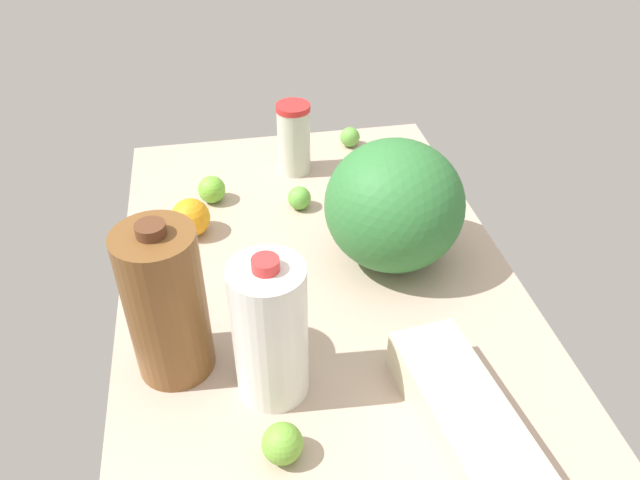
{
  "coord_description": "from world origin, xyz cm",
  "views": [
    {
      "loc": [
        89.09,
        -16.45,
        82.77
      ],
      "look_at": [
        0.0,
        0.0,
        13.0
      ],
      "focal_mm": 35.0,
      "sensor_mm": 36.0,
      "label": 1
    }
  ],
  "objects_px": {
    "tumbler_cup": "(294,138)",
    "orange_by_jug": "(191,218)",
    "lime_beside_bowl": "(350,137)",
    "egg_carton": "(466,421)",
    "watermelon": "(394,205)",
    "lime_far_back": "(301,198)",
    "lime_loose": "(212,189)",
    "milk_jug": "(270,332)",
    "chocolate_milk_jug": "(166,304)",
    "lime_near_front": "(282,443)"
  },
  "relations": [
    {
      "from": "egg_carton",
      "to": "lime_loose",
      "type": "xyz_separation_m",
      "value": [
        -0.7,
        -0.34,
        -0.01
      ]
    },
    {
      "from": "milk_jug",
      "to": "lime_beside_bowl",
      "type": "bearing_deg",
      "value": 158.63
    },
    {
      "from": "tumbler_cup",
      "to": "orange_by_jug",
      "type": "xyz_separation_m",
      "value": [
        0.22,
        -0.25,
        -0.05
      ]
    },
    {
      "from": "lime_far_back",
      "to": "tumbler_cup",
      "type": "bearing_deg",
      "value": 176.6
    },
    {
      "from": "chocolate_milk_jug",
      "to": "orange_by_jug",
      "type": "distance_m",
      "value": 0.37
    },
    {
      "from": "milk_jug",
      "to": "watermelon",
      "type": "bearing_deg",
      "value": 136.23
    },
    {
      "from": "tumbler_cup",
      "to": "lime_near_front",
      "type": "relative_size",
      "value": 2.9
    },
    {
      "from": "milk_jug",
      "to": "lime_far_back",
      "type": "distance_m",
      "value": 0.52
    },
    {
      "from": "lime_loose",
      "to": "watermelon",
      "type": "bearing_deg",
      "value": 51.73
    },
    {
      "from": "milk_jug",
      "to": "egg_carton",
      "type": "relative_size",
      "value": 0.8
    },
    {
      "from": "watermelon",
      "to": "orange_by_jug",
      "type": "bearing_deg",
      "value": -111.52
    },
    {
      "from": "milk_jug",
      "to": "chocolate_milk_jug",
      "type": "relative_size",
      "value": 0.92
    },
    {
      "from": "egg_carton",
      "to": "lime_loose",
      "type": "relative_size",
      "value": 5.32
    },
    {
      "from": "egg_carton",
      "to": "orange_by_jug",
      "type": "distance_m",
      "value": 0.7
    },
    {
      "from": "lime_far_back",
      "to": "lime_near_front",
      "type": "relative_size",
      "value": 0.87
    },
    {
      "from": "lime_near_front",
      "to": "lime_loose",
      "type": "distance_m",
      "value": 0.69
    },
    {
      "from": "milk_jug",
      "to": "lime_beside_bowl",
      "type": "xyz_separation_m",
      "value": [
        -0.75,
        0.29,
        -0.1
      ]
    },
    {
      "from": "egg_carton",
      "to": "lime_far_back",
      "type": "height_order",
      "value": "egg_carton"
    },
    {
      "from": "milk_jug",
      "to": "lime_near_front",
      "type": "height_order",
      "value": "milk_jug"
    },
    {
      "from": "orange_by_jug",
      "to": "lime_near_front",
      "type": "xyz_separation_m",
      "value": [
        0.57,
        0.12,
        -0.01
      ]
    },
    {
      "from": "watermelon",
      "to": "milk_jug",
      "type": "height_order",
      "value": "milk_jug"
    },
    {
      "from": "chocolate_milk_jug",
      "to": "orange_by_jug",
      "type": "bearing_deg",
      "value": 174.81
    },
    {
      "from": "orange_by_jug",
      "to": "milk_jug",
      "type": "bearing_deg",
      "value": 15.19
    },
    {
      "from": "egg_carton",
      "to": "orange_by_jug",
      "type": "height_order",
      "value": "orange_by_jug"
    },
    {
      "from": "lime_near_front",
      "to": "milk_jug",
      "type": "bearing_deg",
      "value": 178.82
    },
    {
      "from": "orange_by_jug",
      "to": "watermelon",
      "type": "bearing_deg",
      "value": 68.48
    },
    {
      "from": "lime_near_front",
      "to": "lime_loose",
      "type": "height_order",
      "value": "lime_loose"
    },
    {
      "from": "tumbler_cup",
      "to": "lime_loose",
      "type": "relative_size",
      "value": 2.81
    },
    {
      "from": "tumbler_cup",
      "to": "lime_beside_bowl",
      "type": "xyz_separation_m",
      "value": [
        -0.1,
        0.16,
        -0.06
      ]
    },
    {
      "from": "watermelon",
      "to": "tumbler_cup",
      "type": "distance_m",
      "value": 0.4
    },
    {
      "from": "watermelon",
      "to": "tumbler_cup",
      "type": "relative_size",
      "value": 1.53
    },
    {
      "from": "milk_jug",
      "to": "orange_by_jug",
      "type": "xyz_separation_m",
      "value": [
        -0.44,
        -0.12,
        -0.08
      ]
    },
    {
      "from": "watermelon",
      "to": "egg_carton",
      "type": "xyz_separation_m",
      "value": [
        0.43,
        -0.01,
        -0.09
      ]
    },
    {
      "from": "tumbler_cup",
      "to": "lime_beside_bowl",
      "type": "bearing_deg",
      "value": 120.82
    },
    {
      "from": "egg_carton",
      "to": "lime_loose",
      "type": "height_order",
      "value": "egg_carton"
    },
    {
      "from": "lime_beside_bowl",
      "to": "milk_jug",
      "type": "bearing_deg",
      "value": -21.37
    },
    {
      "from": "lime_near_front",
      "to": "lime_loose",
      "type": "relative_size",
      "value": 0.97
    },
    {
      "from": "watermelon",
      "to": "lime_beside_bowl",
      "type": "relative_size",
      "value": 5.22
    },
    {
      "from": "lime_far_back",
      "to": "lime_near_front",
      "type": "height_order",
      "value": "lime_near_front"
    },
    {
      "from": "watermelon",
      "to": "lime_far_back",
      "type": "relative_size",
      "value": 5.12
    },
    {
      "from": "chocolate_milk_jug",
      "to": "lime_near_front",
      "type": "height_order",
      "value": "chocolate_milk_jug"
    },
    {
      "from": "chocolate_milk_jug",
      "to": "tumbler_cup",
      "type": "distance_m",
      "value": 0.64
    },
    {
      "from": "tumbler_cup",
      "to": "lime_beside_bowl",
      "type": "distance_m",
      "value": 0.2
    },
    {
      "from": "watermelon",
      "to": "chocolate_milk_jug",
      "type": "bearing_deg",
      "value": -63.91
    },
    {
      "from": "watermelon",
      "to": "egg_carton",
      "type": "relative_size",
      "value": 0.81
    },
    {
      "from": "watermelon",
      "to": "lime_near_front",
      "type": "relative_size",
      "value": 4.44
    },
    {
      "from": "tumbler_cup",
      "to": "orange_by_jug",
      "type": "relative_size",
      "value": 2.14
    },
    {
      "from": "tumbler_cup",
      "to": "orange_by_jug",
      "type": "distance_m",
      "value": 0.33
    },
    {
      "from": "orange_by_jug",
      "to": "lime_loose",
      "type": "relative_size",
      "value": 1.31
    },
    {
      "from": "chocolate_milk_jug",
      "to": "tumbler_cup",
      "type": "height_order",
      "value": "chocolate_milk_jug"
    }
  ]
}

